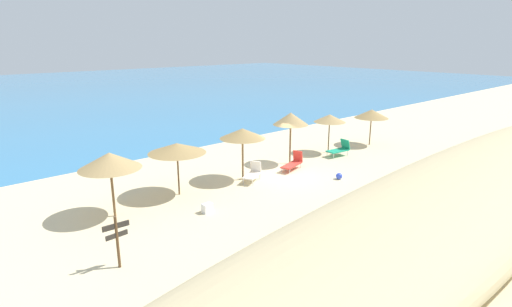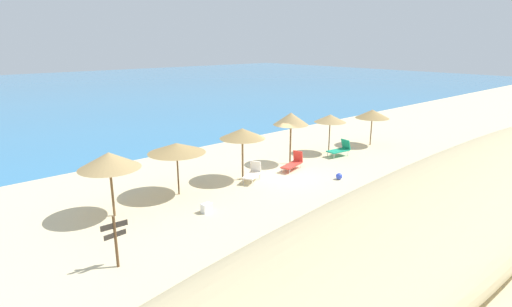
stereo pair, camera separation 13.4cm
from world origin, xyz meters
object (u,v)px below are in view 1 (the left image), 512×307
object	(u,v)px
lounge_chair_2	(340,149)
cooler_box	(207,208)
lounge_chair_0	(253,173)
beach_umbrella_1	(177,148)
beach_umbrella_3	(291,119)
lounge_chair_1	(293,163)
beach_umbrella_4	(330,118)
beach_ball	(339,176)
beach_umbrella_5	(372,114)
beach_umbrella_0	(110,161)
wooden_signpost	(117,237)
beach_umbrella_2	(242,134)

from	to	relation	value
lounge_chair_2	cooler_box	bearing A→B (deg)	105.46
lounge_chair_0	cooler_box	distance (m)	4.37
beach_umbrella_1	cooler_box	world-z (taller)	beach_umbrella_1
beach_umbrella_3	lounge_chair_1	size ratio (longest dim) A/B	1.75
beach_umbrella_4	lounge_chair_2	xyz separation A→B (m)	(-0.08, -0.94, -1.78)
beach_ball	beach_umbrella_4	bearing A→B (deg)	44.37
beach_umbrella_5	lounge_chair_1	distance (m)	8.23
lounge_chair_2	beach_umbrella_0	bearing A→B (deg)	94.81
lounge_chair_0	wooden_signpost	bearing A→B (deg)	83.88
beach_umbrella_2	beach_umbrella_4	distance (m)	7.47
lounge_chair_1	lounge_chair_2	world-z (taller)	lounge_chair_2
beach_umbrella_5	lounge_chair_2	bearing A→B (deg)	-174.98
wooden_signpost	beach_ball	distance (m)	12.11
lounge_chair_1	lounge_chair_2	bearing A→B (deg)	-106.07
lounge_chair_2	cooler_box	xyz separation A→B (m)	(-11.18, -1.62, -0.25)
lounge_chair_2	beach_umbrella_4	bearing A→B (deg)	2.49
beach_umbrella_2	beach_umbrella_5	bearing A→B (deg)	-1.20
wooden_signpost	lounge_chair_2	bearing A→B (deg)	15.02
beach_umbrella_1	beach_umbrella_5	xyz separation A→B (m)	(14.79, -0.61, -0.07)
beach_umbrella_0	beach_umbrella_2	bearing A→B (deg)	-0.20
beach_ball	cooler_box	bearing A→B (deg)	171.77
wooden_signpost	beach_umbrella_3	bearing A→B (deg)	22.31
lounge_chair_0	wooden_signpost	size ratio (longest dim) A/B	0.80
beach_umbrella_0	cooler_box	bearing A→B (deg)	-36.27
beach_umbrella_2	cooler_box	xyz separation A→B (m)	(-3.79, -2.19, -2.23)
wooden_signpost	beach_ball	xyz separation A→B (m)	(12.07, 0.56, -0.87)
beach_umbrella_3	lounge_chair_0	bearing A→B (deg)	-166.21
lounge_chair_0	beach_umbrella_5	bearing A→B (deg)	-115.83
beach_umbrella_3	beach_umbrella_4	bearing A→B (deg)	-0.27
beach_umbrella_3	cooler_box	bearing A→B (deg)	-161.49
beach_umbrella_0	beach_umbrella_2	world-z (taller)	beach_umbrella_2
beach_umbrella_0	beach_umbrella_5	bearing A→B (deg)	-0.82
beach_umbrella_5	cooler_box	size ratio (longest dim) A/B	5.59
lounge_chair_1	wooden_signpost	world-z (taller)	wooden_signpost
beach_umbrella_0	beach_umbrella_4	world-z (taller)	beach_umbrella_0
beach_umbrella_5	beach_umbrella_1	bearing A→B (deg)	177.63
beach_umbrella_2	wooden_signpost	world-z (taller)	beach_umbrella_2
beach_umbrella_2	beach_umbrella_4	world-z (taller)	beach_umbrella_2
beach_umbrella_1	beach_umbrella_5	bearing A→B (deg)	-2.37
beach_umbrella_0	beach_umbrella_3	world-z (taller)	beach_umbrella_3
beach_umbrella_0	beach_umbrella_5	size ratio (longest dim) A/B	1.10
beach_umbrella_2	beach_ball	distance (m)	5.46
beach_umbrella_1	beach_umbrella_4	size ratio (longest dim) A/B	1.06
beach_umbrella_2	beach_umbrella_0	bearing A→B (deg)	179.80
wooden_signpost	cooler_box	world-z (taller)	wooden_signpost
beach_umbrella_3	cooler_box	world-z (taller)	beach_umbrella_3
beach_umbrella_3	lounge_chair_2	bearing A→B (deg)	-15.45
beach_umbrella_2	beach_umbrella_1	bearing A→B (deg)	173.97
lounge_chair_1	lounge_chair_2	size ratio (longest dim) A/B	1.09
lounge_chair_2	beach_umbrella_2	bearing A→B (deg)	92.77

